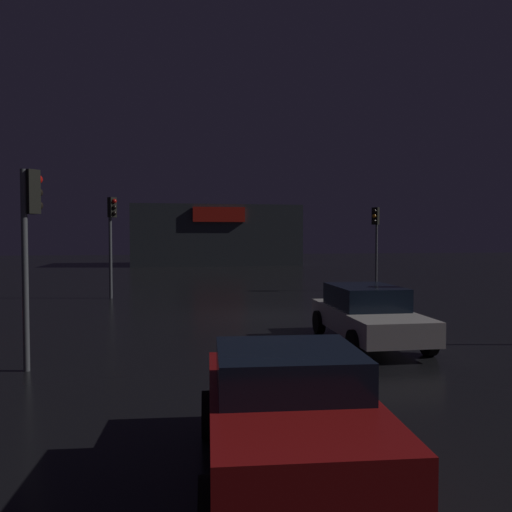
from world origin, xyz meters
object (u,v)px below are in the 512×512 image
Objects in this scene: store_building at (215,235)px; traffic_signal_cross_right at (112,227)px; car_far at (288,412)px; car_near at (367,314)px; traffic_signal_opposite at (376,229)px; traffic_signal_cross_left at (29,224)px.

traffic_signal_cross_right is at bearing -105.00° from store_building.
store_building is 27.28m from traffic_signal_cross_right.
traffic_signal_cross_right is at bearing 102.37° from car_far.
car_far is at bearing -119.00° from car_near.
traffic_signal_cross_right is 0.99× the size of car_near.
store_building is 44.27m from car_far.
traffic_signal_opposite is 13.12m from car_near.
traffic_signal_cross_left is (-13.26, -13.08, -0.13)m from traffic_signal_opposite.
store_building is at bearing 102.97° from traffic_signal_opposite.
traffic_signal_cross_left is 0.92× the size of traffic_signal_cross_right.
traffic_signal_cross_left is (-7.39, -38.60, 0.18)m from store_building.
store_building is 3.50× the size of traffic_signal_cross_right.
traffic_signal_opposite is at bearing 3.67° from traffic_signal_cross_right.
car_far is (-3.78, -6.82, -0.01)m from car_near.
traffic_signal_cross_left reaches higher than car_far.
traffic_signal_opposite reaches higher than traffic_signal_cross_left.
traffic_signal_opposite is 20.81m from car_far.
store_building reaches higher than traffic_signal_cross_left.
car_far is (4.22, -5.50, -2.30)m from traffic_signal_cross_left.
car_far reaches higher than car_near.
traffic_signal_cross_right is at bearing 88.49° from traffic_signal_cross_left.
car_far is (-9.04, -18.58, -2.43)m from traffic_signal_opposite.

